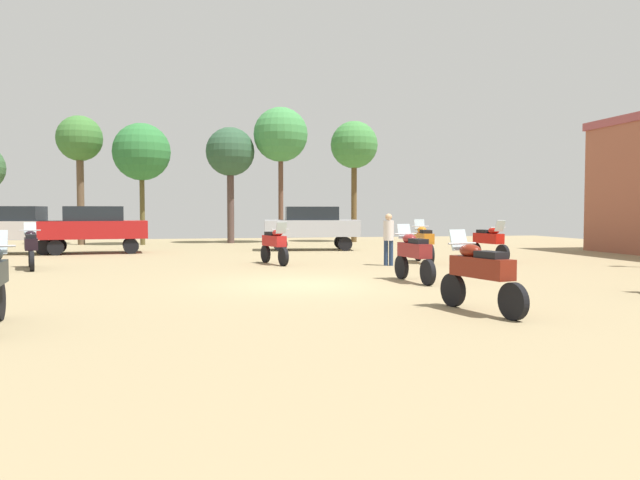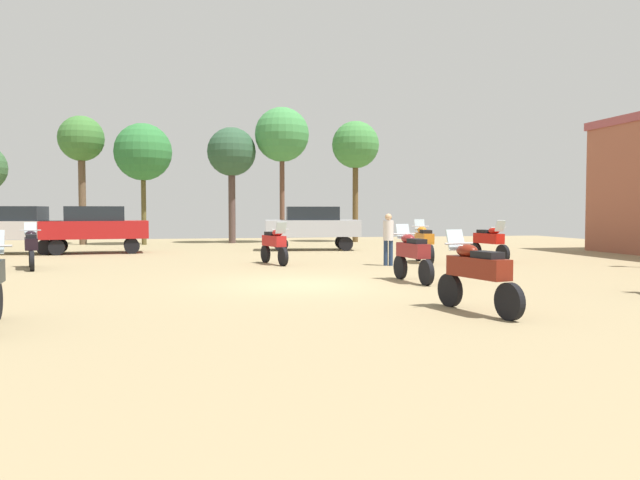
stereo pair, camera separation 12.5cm
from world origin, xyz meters
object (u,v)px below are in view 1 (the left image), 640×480
Objects in this scene: motorcycle_4 at (480,272)px; motorcycle_8 at (489,241)px; motorcycle_1 at (274,243)px; tree_7 at (281,135)px; motorcycle_7 at (414,254)px; tree_4 at (230,153)px; motorcycle_6 at (424,241)px; tree_5 at (80,141)px; car_1 at (12,226)px; car_3 at (94,226)px; motorcycle_9 at (31,246)px; tree_1 at (142,152)px; tree_6 at (354,146)px; person_2 at (389,235)px; car_2 at (312,225)px.

motorcycle_4 is 11.44m from motorcycle_8.
motorcycle_1 is 14.92m from tree_7.
motorcycle_7 is 0.33× the size of tree_4.
tree_5 is at bearing 139.84° from motorcycle_6.
motorcycle_1 is 0.47× the size of car_1.
tree_4 is 0.94× the size of tree_5.
motorcycle_9 is at bearing 166.19° from car_3.
motorcycle_9 is 17.84m from tree_7.
tree_1 is 0.92× the size of tree_6.
tree_6 is (16.56, 6.77, 4.37)m from car_1.
person_2 is (0.84, 4.58, 0.29)m from motorcycle_7.
car_1 is 0.99× the size of car_2.
tree_4 is at bearing -70.77° from motorcycle_8.
tree_7 is (9.00, 6.94, 4.87)m from car_3.
car_1 reaches higher than motorcycle_8.
car_2 is at bearing -86.04° from tree_7.
tree_4 is at bearing 118.21° from motorcycle_6.
motorcycle_4 is at bearing -66.47° from tree_5.
motorcycle_1 is 3.85m from person_2.
motorcycle_7 is 0.30× the size of tree_6.
car_2 is at bearing -67.13° from motorcycle_8.
tree_6 reaches higher than tree_4.
motorcycle_8 is (7.63, -0.48, 0.02)m from motorcycle_1.
tree_7 reaches higher than motorcycle_1.
tree_7 is at bearing 77.04° from motorcycle_4.
car_3 is 10.30m from tree_4.
tree_1 reaches higher than person_2.
car_1 is 0.69× the size of tree_4.
tree_1 is (4.78, 6.18, 3.73)m from car_1.
tree_5 is (-16.13, 14.59, 4.77)m from motorcycle_8.
car_1 is (-12.30, 17.67, 0.45)m from motorcycle_4.
tree_1 is 11.82m from tree_6.
motorcycle_9 is at bearing 120.34° from motorcycle_4.
motorcycle_8 is 19.30m from tree_1.
motorcycle_6 is at bearing -155.43° from car_2.
car_3 is 0.59× the size of tree_7.
motorcycle_6 is at bearing 60.18° from motorcycle_7.
motorcycle_6 reaches higher than motorcycle_4.
motorcycle_1 is 0.46× the size of car_3.
car_3 is (-6.77, 6.82, 0.46)m from motorcycle_1.
person_2 is 0.23× the size of tree_7.
tree_1 is at bearing -56.93° from motorcycle_8.
tree_6 is at bearing 29.93° from motorcycle_9.
motorcycle_6 is at bearing -16.20° from motorcycle_9.
car_1 reaches higher than motorcycle_7.
tree_1 is 4.78m from tree_4.
motorcycle_1 is 0.95× the size of motorcycle_9.
tree_4 reaches higher than car_3.
tree_6 is 0.92× the size of tree_7.
motorcycle_4 is 4.76m from motorcycle_7.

